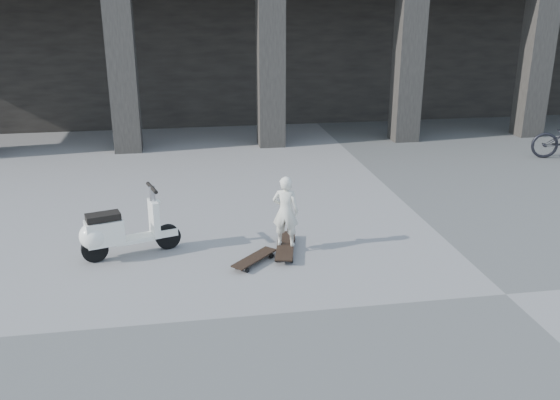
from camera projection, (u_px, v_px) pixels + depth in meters
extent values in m
plane|color=#535451|center=(506.00, 294.00, 7.65)|extent=(90.00, 90.00, 0.00)
cube|color=black|center=(299.00, 16.00, 19.72)|extent=(28.00, 6.00, 6.00)
cube|color=#2B2824|center=(122.00, 69.00, 14.09)|extent=(0.65, 0.65, 4.00)
cube|color=#2B2824|center=(271.00, 66.00, 14.64)|extent=(0.65, 0.65, 4.00)
cube|color=#2B2824|center=(408.00, 64.00, 15.20)|extent=(0.65, 0.65, 4.00)
cube|color=#2B2824|center=(536.00, 61.00, 15.75)|extent=(0.65, 0.65, 4.00)
cube|color=black|center=(285.00, 245.00, 8.90)|extent=(0.49, 1.12, 0.02)
cube|color=#B2B2B7|center=(287.00, 238.00, 9.28)|extent=(0.23, 0.11, 0.03)
cube|color=#B2B2B7|center=(284.00, 259.00, 8.56)|extent=(0.23, 0.11, 0.03)
cylinder|color=black|center=(280.00, 239.00, 9.29)|extent=(0.05, 0.09, 0.08)
cylinder|color=black|center=(294.00, 239.00, 9.28)|extent=(0.05, 0.09, 0.08)
cylinder|color=black|center=(276.00, 259.00, 8.57)|extent=(0.05, 0.09, 0.08)
cylinder|color=black|center=(292.00, 260.00, 8.56)|extent=(0.05, 0.09, 0.08)
cube|color=black|center=(254.00, 258.00, 8.50)|extent=(0.73, 0.74, 0.02)
cube|color=#B2B2B7|center=(266.00, 254.00, 8.74)|extent=(0.17, 0.17, 0.03)
cube|color=#B2B2B7|center=(242.00, 268.00, 8.29)|extent=(0.17, 0.17, 0.03)
cylinder|color=black|center=(261.00, 253.00, 8.80)|extent=(0.07, 0.07, 0.07)
cylinder|color=black|center=(271.00, 256.00, 8.69)|extent=(0.07, 0.07, 0.07)
cylinder|color=black|center=(237.00, 267.00, 8.34)|extent=(0.07, 0.07, 0.07)
cylinder|color=black|center=(247.00, 270.00, 8.24)|extent=(0.07, 0.07, 0.07)
imported|color=silver|center=(286.00, 211.00, 8.73)|extent=(0.46, 0.38, 1.07)
cylinder|color=black|center=(168.00, 237.00, 8.99)|extent=(0.39, 0.20, 0.38)
cylinder|color=black|center=(95.00, 249.00, 8.54)|extent=(0.39, 0.20, 0.38)
cube|color=white|center=(134.00, 239.00, 8.76)|extent=(0.62, 0.40, 0.07)
cube|color=white|center=(105.00, 232.00, 8.53)|extent=(0.59, 0.44, 0.36)
sphere|color=white|center=(93.00, 236.00, 8.47)|extent=(0.40, 0.40, 0.40)
cube|color=black|center=(103.00, 217.00, 8.45)|extent=(0.53, 0.37, 0.09)
cube|color=white|center=(154.00, 218.00, 8.80)|extent=(0.18, 0.34, 0.55)
cube|color=white|center=(168.00, 232.00, 8.96)|extent=(0.31, 0.21, 0.11)
cylinder|color=#B2B2B7|center=(152.00, 196.00, 8.69)|extent=(0.11, 0.11, 0.28)
cylinder|color=black|center=(152.00, 188.00, 8.65)|extent=(0.19, 0.47, 0.06)
sphere|color=white|center=(157.00, 203.00, 8.75)|extent=(0.11, 0.11, 0.11)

